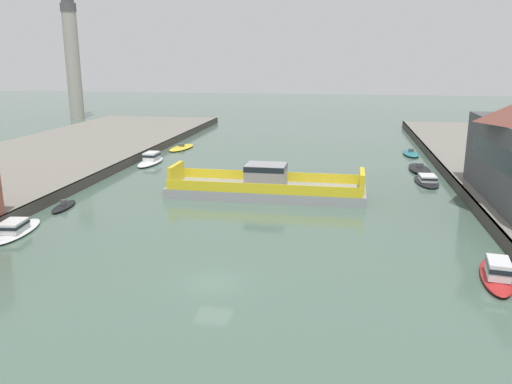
# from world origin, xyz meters

# --- Properties ---
(ground_plane) EXTENTS (400.00, 400.00, 0.00)m
(ground_plane) POSITION_xyz_m (0.00, 0.00, 0.00)
(ground_plane) COLOR #4C6656
(chain_ferry) EXTENTS (22.25, 6.62, 3.70)m
(chain_ferry) POSITION_xyz_m (0.12, 23.80, 1.11)
(chain_ferry) COLOR #939399
(chain_ferry) RESTS_ON ground
(moored_boat_near_left) EXTENTS (3.13, 7.70, 1.09)m
(moored_boat_near_left) POSITION_xyz_m (19.13, 40.82, 0.30)
(moored_boat_near_left) COLOR black
(moored_boat_near_left) RESTS_ON ground
(moored_boat_near_right) EXTENTS (2.65, 6.71, 1.01)m
(moored_boat_near_right) POSITION_xyz_m (19.41, 53.29, 0.26)
(moored_boat_near_right) COLOR #237075
(moored_boat_near_right) RESTS_ON ground
(moored_boat_mid_left) EXTENTS (3.65, 8.33, 0.90)m
(moored_boat_mid_left) POSITION_xyz_m (-19.05, 52.81, 0.21)
(moored_boat_mid_left) COLOR yellow
(moored_boat_mid_left) RESTS_ON ground
(moored_boat_mid_right) EXTENTS (3.04, 7.26, 1.66)m
(moored_boat_mid_right) POSITION_xyz_m (19.51, 3.77, 0.62)
(moored_boat_mid_right) COLOR red
(moored_boat_mid_right) RESTS_ON ground
(moored_boat_far_left) EXTENTS (1.95, 4.93, 0.92)m
(moored_boat_far_left) POSITION_xyz_m (-19.91, 15.41, 0.22)
(moored_boat_far_left) COLOR black
(moored_boat_far_left) RESTS_ON ground
(moored_boat_far_right) EXTENTS (2.62, 7.87, 1.64)m
(moored_boat_far_right) POSITION_xyz_m (-19.54, 39.54, 0.61)
(moored_boat_far_right) COLOR white
(moored_boat_far_right) RESTS_ON ground
(moored_boat_upstream_a) EXTENTS (2.98, 7.68, 1.09)m
(moored_boat_upstream_a) POSITION_xyz_m (19.06, 33.51, 0.41)
(moored_boat_upstream_a) COLOR black
(moored_boat_upstream_a) RESTS_ON ground
(moored_boat_upstream_b) EXTENTS (3.40, 7.52, 1.28)m
(moored_boat_upstream_b) POSITION_xyz_m (-19.90, 7.25, 0.48)
(moored_boat_upstream_b) COLOR white
(moored_boat_upstream_b) RESTS_ON ground
(smokestack_distant_a) EXTENTS (3.82, 3.82, 28.35)m
(smokestack_distant_a) POSITION_xyz_m (-59.51, 92.13, 15.17)
(smokestack_distant_a) COLOR #9E998E
(smokestack_distant_a) RESTS_ON ground
(smokestack_distant_b) EXTENTS (3.12, 3.12, 30.65)m
(smokestack_distant_b) POSITION_xyz_m (-62.46, 97.41, 16.34)
(smokestack_distant_b) COLOR beige
(smokestack_distant_b) RESTS_ON ground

